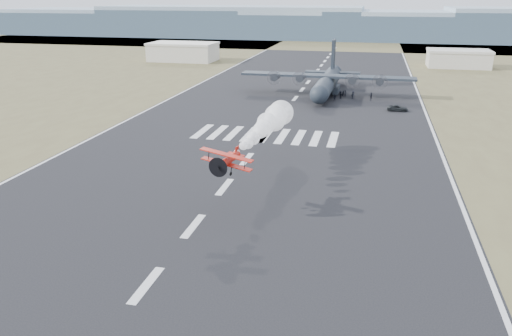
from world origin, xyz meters
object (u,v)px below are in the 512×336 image
(crew_d, at_px, (371,96))
(crew_h, at_px, (343,94))
(hangar_right, at_px, (458,58))
(crew_a, at_px, (345,94))
(hangar_left, at_px, (183,52))
(crew_g, at_px, (326,96))
(support_vehicle, at_px, (397,108))
(crew_b, at_px, (335,98))
(crew_e, at_px, (322,93))
(crew_c, at_px, (353,95))
(transport_aircraft, at_px, (327,81))
(aerobatic_biplane, at_px, (227,160))
(crew_f, at_px, (341,95))

(crew_d, distance_m, crew_h, 7.13)
(hangar_right, height_order, crew_a, hangar_right)
(hangar_left, xyz_separation_m, crew_g, (59.44, -60.40, -2.52))
(support_vehicle, height_order, crew_h, crew_h)
(hangar_left, xyz_separation_m, crew_h, (63.24, -56.59, -2.60))
(hangar_right, relative_size, crew_b, 12.10)
(crew_d, height_order, crew_e, crew_d)
(crew_c, distance_m, crew_g, 6.58)
(support_vehicle, xyz_separation_m, crew_e, (-17.68, 12.04, 0.30))
(hangar_left, relative_size, hangar_right, 1.20)
(crew_e, bearing_deg, support_vehicle, -75.05)
(crew_b, xyz_separation_m, crew_e, (-3.60, 4.90, 0.07))
(transport_aircraft, height_order, crew_a, transport_aircraft)
(aerobatic_biplane, distance_m, support_vehicle, 63.09)
(support_vehicle, distance_m, crew_d, 11.81)
(hangar_left, height_order, crew_d, hangar_left)
(hangar_right, height_order, aerobatic_biplane, aerobatic_biplane)
(hangar_left, xyz_separation_m, crew_a, (63.70, -56.25, -2.60))
(support_vehicle, bearing_deg, crew_c, 42.73)
(crew_a, distance_m, crew_f, 2.68)
(hangar_left, bearing_deg, crew_d, -40.25)
(aerobatic_biplane, xyz_separation_m, crew_c, (10.89, 70.52, -5.50))
(support_vehicle, bearing_deg, crew_h, 45.09)
(aerobatic_biplane, bearing_deg, crew_h, 87.12)
(crew_f, relative_size, crew_h, 1.15)
(hangar_left, bearing_deg, aerobatic_biplane, -66.96)
(crew_b, bearing_deg, support_vehicle, -0.81)
(hangar_right, distance_m, crew_f, 72.89)
(aerobatic_biplane, distance_m, crew_c, 71.57)
(aerobatic_biplane, relative_size, crew_c, 3.42)
(crew_c, bearing_deg, support_vehicle, 179.07)
(aerobatic_biplane, xyz_separation_m, crew_e, (3.23, 71.28, -5.49))
(support_vehicle, bearing_deg, crew_a, 43.27)
(aerobatic_biplane, distance_m, crew_e, 71.56)
(crew_a, xyz_separation_m, crew_e, (-5.72, -1.17, 0.11))
(transport_aircraft, height_order, crew_b, transport_aircraft)
(crew_a, bearing_deg, crew_e, 123.50)
(aerobatic_biplane, height_order, crew_c, aerobatic_biplane)
(crew_c, height_order, crew_g, crew_c)
(crew_e, bearing_deg, crew_a, -29.23)
(crew_c, height_order, crew_f, crew_f)
(crew_f, bearing_deg, hangar_left, 14.80)
(crew_c, bearing_deg, crew_g, 67.15)
(crew_b, distance_m, crew_h, 5.97)
(support_vehicle, xyz_separation_m, crew_a, (-11.96, 13.21, 0.18))
(crew_b, bearing_deg, hangar_left, 160.73)
(crew_d, bearing_deg, hangar_right, 173.93)
(crew_c, bearing_deg, hangar_right, -69.69)
(crew_h, bearing_deg, crew_f, -144.37)
(transport_aircraft, relative_size, support_vehicle, 9.59)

